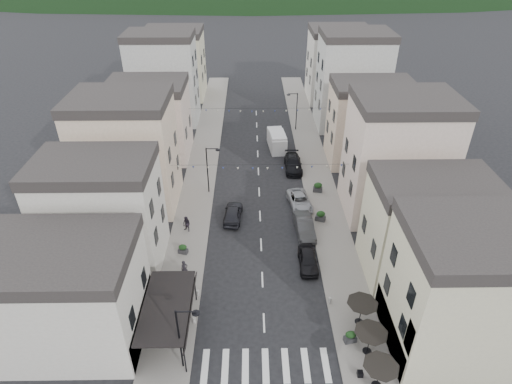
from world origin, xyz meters
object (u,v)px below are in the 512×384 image
parked_car_c (300,201)px  delivery_van (277,140)px  parked_car_e (233,213)px  parked_car_a (308,260)px  parked_car_b (304,226)px  pedestrian_a (184,269)px  parked_car_d (293,164)px  pedestrian_b (187,224)px

parked_car_c → delivery_van: bearing=89.1°
parked_car_e → delivery_van: (5.77, 17.25, 0.48)m
parked_car_c → delivery_van: 14.93m
parked_car_a → parked_car_b: 5.17m
parked_car_b → pedestrian_a: pedestrian_a is taller
parked_car_d → parked_car_c: bearing=-90.0°
parked_car_a → parked_car_c: bearing=89.3°
parked_car_e → delivery_van: size_ratio=0.83×
parked_car_b → delivery_van: bearing=91.1°
parked_car_a → delivery_van: delivery_van is taller
parked_car_a → pedestrian_a: 11.61m
parked_car_a → pedestrian_a: pedestrian_a is taller
parked_car_d → pedestrian_b: 18.21m
pedestrian_a → pedestrian_b: pedestrian_b is taller
parked_car_a → parked_car_b: size_ratio=0.87×
parked_car_b → parked_car_a: bearing=-96.6°
pedestrian_b → parked_car_d: bearing=78.8°
parked_car_e → parked_car_d: bearing=-119.6°
pedestrian_a → parked_car_e: bearing=39.1°
pedestrian_a → parked_car_c: bearing=18.1°
parked_car_c → pedestrian_a: (-11.74, -11.44, 0.30)m
parked_car_c → delivery_van: size_ratio=0.90×
parked_car_b → delivery_van: (-1.83, 19.72, 0.45)m
parked_car_a → parked_car_c: parked_car_a is taller
parked_car_c → pedestrian_a: pedestrian_a is taller
parked_car_b → parked_car_e: bearing=157.7°
parked_car_a → pedestrian_b: (-12.16, 5.41, 0.29)m
parked_car_d → parked_car_e: 13.47m
parked_car_a → parked_car_e: (-7.38, 7.64, 0.05)m
parked_car_a → delivery_van: 24.95m
parked_car_b → delivery_van: 19.81m
parked_car_c → parked_car_e: (-7.60, -2.44, 0.09)m
pedestrian_b → parked_car_b: bearing=30.5°
pedestrian_a → pedestrian_b: 6.80m
delivery_van → pedestrian_a: (-9.92, -26.25, -0.27)m
parked_car_c → parked_car_d: size_ratio=0.92×
parked_car_d → pedestrian_a: pedestrian_a is taller
parked_car_d → delivery_van: size_ratio=0.97×
parked_car_b → parked_car_e: parked_car_b is taller
parked_car_c → pedestrian_b: pedestrian_b is taller
delivery_van → pedestrian_a: bearing=-116.6°
parked_car_a → parked_car_c: 10.08m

